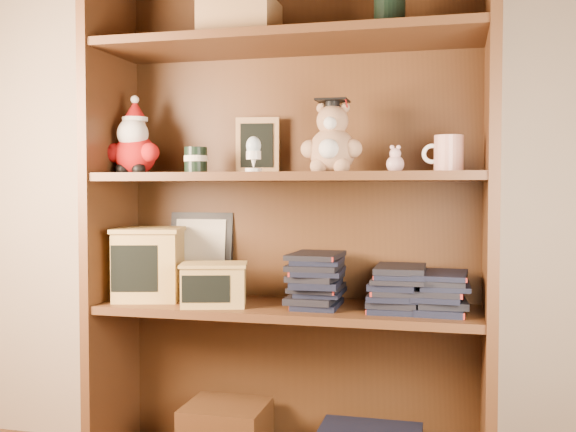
# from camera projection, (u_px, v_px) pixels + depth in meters

# --- Properties ---
(bookcase) EXTENTS (1.20, 0.35, 1.60)m
(bookcase) POSITION_uv_depth(u_px,v_px,m) (291.00, 229.00, 2.07)
(bookcase) COLOR #512E17
(bookcase) RESTS_ON ground
(shelf_lower) EXTENTS (1.14, 0.33, 0.02)m
(shelf_lower) POSITION_uv_depth(u_px,v_px,m) (288.00, 309.00, 2.04)
(shelf_lower) COLOR #512E17
(shelf_lower) RESTS_ON ground
(shelf_upper) EXTENTS (1.14, 0.33, 0.02)m
(shelf_upper) POSITION_uv_depth(u_px,v_px,m) (288.00, 177.00, 2.02)
(shelf_upper) COLOR #512E17
(shelf_upper) RESTS_ON ground
(santa_plush) EXTENTS (0.18, 0.13, 0.26)m
(santa_plush) POSITION_uv_depth(u_px,v_px,m) (134.00, 144.00, 2.13)
(santa_plush) COLOR #A50F0F
(santa_plush) RESTS_ON shelf_upper
(teachers_tin) EXTENTS (0.07, 0.07, 0.08)m
(teachers_tin) POSITION_uv_depth(u_px,v_px,m) (196.00, 160.00, 2.09)
(teachers_tin) COLOR black
(teachers_tin) RESTS_ON shelf_upper
(chalkboard_plaque) EXTENTS (0.14, 0.08, 0.18)m
(chalkboard_plaque) POSITION_uv_depth(u_px,v_px,m) (258.00, 147.00, 2.16)
(chalkboard_plaque) COLOR #9E7547
(chalkboard_plaque) RESTS_ON shelf_upper
(egg_cup) EXTENTS (0.05, 0.05, 0.11)m
(egg_cup) POSITION_uv_depth(u_px,v_px,m) (254.00, 153.00, 1.96)
(egg_cup) COLOR white
(egg_cup) RESTS_ON shelf_upper
(grad_teddy_bear) EXTENTS (0.18, 0.16, 0.22)m
(grad_teddy_bear) POSITION_uv_depth(u_px,v_px,m) (332.00, 144.00, 1.98)
(grad_teddy_bear) COLOR tan
(grad_teddy_bear) RESTS_ON shelf_upper
(pink_figurine) EXTENTS (0.05, 0.05, 0.08)m
(pink_figurine) POSITION_uv_depth(u_px,v_px,m) (395.00, 162.00, 1.94)
(pink_figurine) COLOR beige
(pink_figurine) RESTS_ON shelf_upper
(teacher_mug) EXTENTS (0.12, 0.08, 0.10)m
(teacher_mug) POSITION_uv_depth(u_px,v_px,m) (448.00, 154.00, 1.90)
(teacher_mug) COLOR silver
(teacher_mug) RESTS_ON shelf_upper
(certificate_frame) EXTENTS (0.22, 0.06, 0.27)m
(certificate_frame) POSITION_uv_depth(u_px,v_px,m) (201.00, 253.00, 2.24)
(certificate_frame) COLOR black
(certificate_frame) RESTS_ON shelf_lower
(treats_box) EXTENTS (0.25, 0.25, 0.23)m
(treats_box) POSITION_uv_depth(u_px,v_px,m) (149.00, 263.00, 2.14)
(treats_box) COLOR #B28F49
(treats_box) RESTS_ON shelf_lower
(pencils_box) EXTENTS (0.23, 0.19, 0.13)m
(pencils_box) POSITION_uv_depth(u_px,v_px,m) (214.00, 284.00, 2.02)
(pencils_box) COLOR #B28F49
(pencils_box) RESTS_ON shelf_lower
(book_stack_left) EXTENTS (0.14, 0.20, 0.16)m
(book_stack_left) POSITION_uv_depth(u_px,v_px,m) (316.00, 280.00, 2.01)
(book_stack_left) COLOR black
(book_stack_left) RESTS_ON shelf_lower
(book_stack_mid) EXTENTS (0.14, 0.20, 0.13)m
(book_stack_mid) POSITION_uv_depth(u_px,v_px,m) (397.00, 288.00, 1.95)
(book_stack_mid) COLOR black
(book_stack_mid) RESTS_ON shelf_lower
(book_stack_right) EXTENTS (0.14, 0.20, 0.11)m
(book_stack_right) POSITION_uv_depth(u_px,v_px,m) (441.00, 292.00, 1.92)
(book_stack_right) COLOR black
(book_stack_right) RESTS_ON shelf_lower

